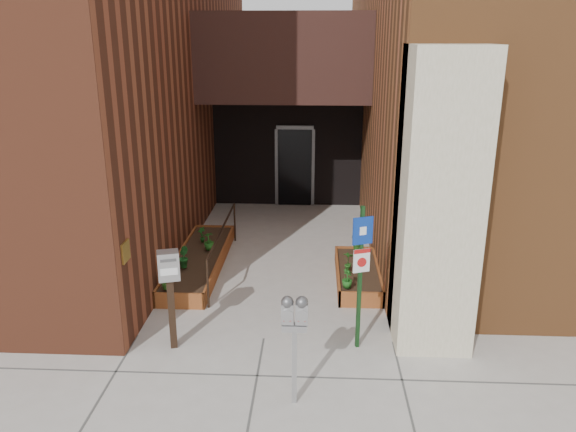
# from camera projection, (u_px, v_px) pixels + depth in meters

# --- Properties ---
(ground) EXTENTS (80.00, 80.00, 0.00)m
(ground) POSITION_uv_depth(u_px,v_px,m) (264.00, 339.00, 8.74)
(ground) COLOR #9E9991
(ground) RESTS_ON ground
(architecture) EXTENTS (20.00, 14.60, 10.00)m
(architecture) POSITION_uv_depth(u_px,v_px,m) (279.00, 14.00, 13.76)
(architecture) COLOR brown
(architecture) RESTS_ON ground
(planter_left) EXTENTS (0.90, 3.60, 0.30)m
(planter_left) POSITION_uv_depth(u_px,v_px,m) (200.00, 262.00, 11.34)
(planter_left) COLOR brown
(planter_left) RESTS_ON ground
(planter_right) EXTENTS (0.80, 2.20, 0.30)m
(planter_right) POSITION_uv_depth(u_px,v_px,m) (357.00, 275.00, 10.71)
(planter_right) COLOR brown
(planter_right) RESTS_ON ground
(handrail) EXTENTS (0.04, 3.34, 0.90)m
(handrail) POSITION_uv_depth(u_px,v_px,m) (223.00, 235.00, 11.08)
(handrail) COLOR black
(handrail) RESTS_ON ground
(parking_meter) EXTENTS (0.33, 0.16, 1.50)m
(parking_meter) POSITION_uv_depth(u_px,v_px,m) (294.00, 321.00, 6.89)
(parking_meter) COLOR #939395
(parking_meter) RESTS_ON ground
(sign_post) EXTENTS (0.29, 0.12, 2.23)m
(sign_post) POSITION_uv_depth(u_px,v_px,m) (361.00, 263.00, 8.09)
(sign_post) COLOR #133515
(sign_post) RESTS_ON ground
(payment_dropbox) EXTENTS (0.36, 0.31, 1.55)m
(payment_dropbox) POSITION_uv_depth(u_px,v_px,m) (169.00, 279.00, 8.18)
(payment_dropbox) COLOR black
(payment_dropbox) RESTS_ON ground
(shrub_left_a) EXTENTS (0.36, 0.36, 0.34)m
(shrub_left_a) POSITION_uv_depth(u_px,v_px,m) (167.00, 279.00, 9.73)
(shrub_left_a) COLOR #265B1A
(shrub_left_a) RESTS_ON planter_left
(shrub_left_b) EXTENTS (0.29, 0.29, 0.40)m
(shrub_left_b) POSITION_uv_depth(u_px,v_px,m) (183.00, 257.00, 10.61)
(shrub_left_b) COLOR #17511B
(shrub_left_b) RESTS_ON planter_left
(shrub_left_c) EXTENTS (0.28, 0.28, 0.37)m
(shrub_left_c) POSITION_uv_depth(u_px,v_px,m) (209.00, 241.00, 11.49)
(shrub_left_c) COLOR #1F5D1A
(shrub_left_c) RESTS_ON planter_left
(shrub_left_d) EXTENTS (0.25, 0.25, 0.34)m
(shrub_left_d) POSITION_uv_depth(u_px,v_px,m) (202.00, 235.00, 11.90)
(shrub_left_d) COLOR #185217
(shrub_left_d) RESTS_ON planter_left
(shrub_right_a) EXTENTS (0.25, 0.25, 0.34)m
(shrub_right_a) POSITION_uv_depth(u_px,v_px,m) (347.00, 278.00, 9.77)
(shrub_right_a) COLOR #1B5618
(shrub_right_a) RESTS_ON planter_right
(shrub_right_b) EXTENTS (0.26, 0.26, 0.38)m
(shrub_right_b) POSITION_uv_depth(u_px,v_px,m) (348.00, 261.00, 10.48)
(shrub_right_b) COLOR #1F5518
(shrub_right_b) RESTS_ON planter_right
(shrub_right_c) EXTENTS (0.34, 0.34, 0.29)m
(shrub_right_c) POSITION_uv_depth(u_px,v_px,m) (357.00, 243.00, 11.47)
(shrub_right_c) COLOR #205017
(shrub_right_c) RESTS_ON planter_right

